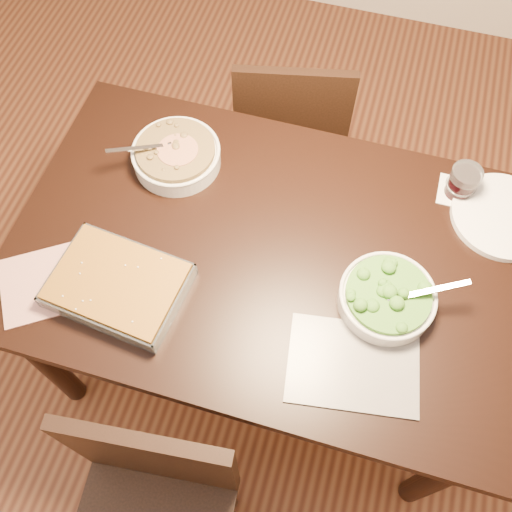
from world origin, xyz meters
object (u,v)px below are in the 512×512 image
at_px(chair_near, 152,511).
at_px(chair_far, 291,127).
at_px(dinner_plate, 502,216).
at_px(table, 267,267).
at_px(wine_tumbler, 463,181).
at_px(baking_dish, 118,285).
at_px(broccoli_bowl, 387,298).
at_px(stew_bowl, 176,155).

xyz_separation_m(chair_near, chair_far, (0.02, 1.37, -0.02)).
bearing_deg(chair_near, dinner_plate, 47.92).
height_order(table, wine_tumbler, wine_tumbler).
height_order(table, dinner_plate, dinner_plate).
height_order(baking_dish, chair_far, chair_far).
xyz_separation_m(broccoli_bowl, baking_dish, (-0.67, -0.16, -0.00)).
bearing_deg(dinner_plate, baking_dish, -151.75).
height_order(stew_bowl, chair_near, chair_near).
bearing_deg(baking_dish, wine_tumbler, 40.78).
height_order(baking_dish, chair_near, chair_near).
bearing_deg(dinner_plate, wine_tumbler, 157.33).
relative_size(table, chair_near, 1.60).
relative_size(chair_near, chair_far, 1.05).
distance_m(table, wine_tumbler, 0.60).
bearing_deg(table, broccoli_bowl, -11.12).
distance_m(stew_bowl, broccoli_bowl, 0.72).
bearing_deg(chair_near, stew_bowl, 98.23).
height_order(stew_bowl, wine_tumbler, wine_tumbler).
xyz_separation_m(table, stew_bowl, (-0.34, 0.21, 0.13)).
bearing_deg(table, chair_near, -99.36).
bearing_deg(wine_tumbler, dinner_plate, -22.67).
xyz_separation_m(stew_bowl, wine_tumbler, (0.81, 0.12, 0.02)).
distance_m(baking_dish, dinner_plate, 1.06).
xyz_separation_m(stew_bowl, baking_dish, (-0.00, -0.43, -0.01)).
bearing_deg(table, wine_tumbler, 35.49).
bearing_deg(baking_dish, chair_far, 81.30).
height_order(table, stew_bowl, stew_bowl).
bearing_deg(wine_tumbler, chair_far, 148.77).
distance_m(stew_bowl, dinner_plate, 0.94).
bearing_deg(chair_far, dinner_plate, 137.98).
bearing_deg(baking_dish, table, 39.49).
bearing_deg(wine_tumbler, baking_dish, -145.42).
xyz_separation_m(table, broccoli_bowl, (0.33, -0.07, 0.13)).
relative_size(baking_dish, wine_tumbler, 3.75).
bearing_deg(baking_dish, stew_bowl, 96.08).
distance_m(dinner_plate, chair_far, 0.85).
height_order(broccoli_bowl, dinner_plate, broccoli_bowl).
bearing_deg(broccoli_bowl, stew_bowl, 157.39).
height_order(wine_tumbler, dinner_plate, wine_tumbler).
relative_size(baking_dish, dinner_plate, 1.26).
relative_size(table, wine_tumbler, 14.66).
relative_size(stew_bowl, baking_dish, 0.72).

